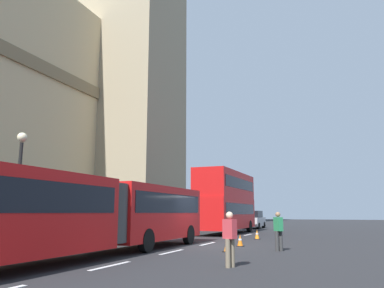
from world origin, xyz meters
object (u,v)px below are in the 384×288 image
Objects in this scene: double_decker_bus at (226,200)px; street_lamp at (19,181)px; articulated_bus at (97,210)px; pedestrian_near_cones at (230,237)px; pedestrian_by_kerb at (278,230)px; sedan_lead at (253,220)px; traffic_cone_east at (257,235)px; traffic_cone_middle at (240,241)px; traffic_cone_west at (227,245)px.

street_lamp reaches higher than double_decker_bus.
articulated_bus is 17.52m from double_decker_bus.
double_decker_bus reaches higher than pedestrian_near_cones.
double_decker_bus reaches higher than pedestrian_by_kerb.
articulated_bus is 9.51× the size of pedestrian_by_kerb.
pedestrian_near_cones is at bearing -98.89° from articulated_bus.
double_decker_bus is 1.81× the size of street_lamp.
traffic_cone_east is at bearing -166.53° from sedan_lead.
traffic_cone_middle is at bearing -54.10° from street_lamp.
traffic_cone_east is 0.34× the size of pedestrian_by_kerb.
pedestrian_by_kerb reaches higher than traffic_cone_middle.
street_lamp reaches higher than sedan_lead.
pedestrian_near_cones is at bearing -167.63° from traffic_cone_middle.
double_decker_bus is 17.78m from street_lamp.
articulated_bus is 27.70× the size of traffic_cone_middle.
pedestrian_by_kerb is at bearing -5.94° from pedestrian_near_cones.
sedan_lead is at bearing 11.37° from pedestrian_near_cones.
traffic_cone_east is at bearing -146.75° from double_decker_bus.
articulated_bus is at bearing 148.22° from traffic_cone_middle.
street_lamp is at bearing 144.77° from traffic_cone_east.
sedan_lead reaches higher than traffic_cone_east.
articulated_bus is 5.70m from traffic_cone_west.
traffic_cone_middle is 2.83m from pedestrian_by_kerb.
street_lamp is 10.40m from pedestrian_near_cones.
street_lamp reaches higher than traffic_cone_east.
sedan_lead is 16.99m from traffic_cone_east.
pedestrian_by_kerb reaches higher than traffic_cone_west.
sedan_lead is (28.40, 0.28, -0.83)m from articulated_bus.
traffic_cone_east is 0.11× the size of street_lamp.
street_lamp reaches higher than traffic_cone_middle.
street_lamp is at bearing 171.45° from sedan_lead.
traffic_cone_west is 1.00× the size of traffic_cone_east.
traffic_cone_west is at bearing -176.57° from traffic_cone_east.
traffic_cone_west is at bearing 17.75° from pedestrian_near_cones.
sedan_lead is at bearing 0.57° from articulated_bus.
traffic_cone_middle is 10.86m from street_lamp.
street_lamp reaches higher than pedestrian_near_cones.
double_decker_bus is at bearing 25.97° from pedestrian_by_kerb.
traffic_cone_middle and traffic_cone_east have the same top height.
pedestrian_by_kerb is (-1.67, -2.19, 0.63)m from traffic_cone_middle.
pedestrian_near_cones is (-12.76, -1.93, 0.63)m from traffic_cone_east.
traffic_cone_east is (8.29, 0.50, 0.00)m from traffic_cone_west.
sedan_lead is 2.60× the size of pedestrian_by_kerb.
sedan_lead reaches higher than traffic_cone_middle.
traffic_cone_east is 7.56m from pedestrian_by_kerb.
pedestrian_by_kerb is at bearing -52.34° from articulated_bus.
sedan_lead is at bearing 11.03° from traffic_cone_middle.
traffic_cone_east is (-16.52, -3.96, -0.63)m from sedan_lead.
traffic_cone_east is 0.34× the size of pedestrian_near_cones.
double_decker_bus is 14.26m from pedestrian_by_kerb.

